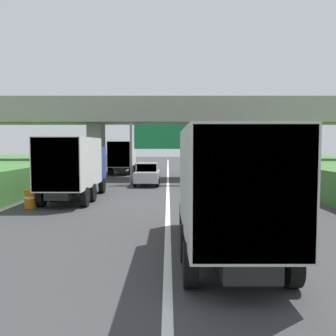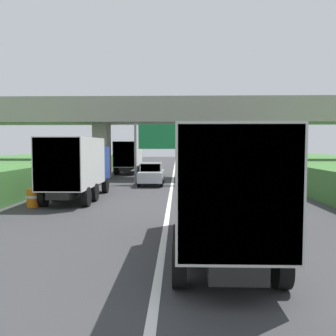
# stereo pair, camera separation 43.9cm
# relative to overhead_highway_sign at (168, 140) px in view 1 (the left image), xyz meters

# --- Properties ---
(lane_centre_stripe) EXTENTS (0.20, 100.12, 0.01)m
(lane_centre_stripe) POSITION_rel_overhead_highway_sign_xyz_m (0.00, -2.04, -3.44)
(lane_centre_stripe) COLOR white
(lane_centre_stripe) RESTS_ON ground
(overpass_bridge) EXTENTS (40.00, 4.80, 7.25)m
(overpass_bridge) POSITION_rel_overhead_highway_sign_xyz_m (0.00, 5.48, 1.96)
(overpass_bridge) COLOR gray
(overpass_bridge) RESTS_ON ground
(overhead_highway_sign) EXTENTS (5.88, 0.18, 4.75)m
(overhead_highway_sign) POSITION_rel_overhead_highway_sign_xyz_m (0.00, 0.00, 0.00)
(overhead_highway_sign) COLOR slate
(overhead_highway_sign) RESTS_ON ground
(truck_blue) EXTENTS (2.44, 7.30, 3.44)m
(truck_blue) POSITION_rel_overhead_highway_sign_xyz_m (-5.14, -7.84, -1.51)
(truck_blue) COLOR black
(truck_blue) RESTS_ON ground
(truck_white) EXTENTS (2.44, 7.30, 3.44)m
(truck_white) POSITION_rel_overhead_highway_sign_xyz_m (-4.88, 10.94, -1.51)
(truck_white) COLOR black
(truck_white) RESTS_ON ground
(truck_red) EXTENTS (2.44, 7.30, 3.44)m
(truck_red) POSITION_rel_overhead_highway_sign_xyz_m (1.55, -17.72, -1.51)
(truck_red) COLOR black
(truck_red) RESTS_ON ground
(car_silver) EXTENTS (1.86, 4.10, 1.72)m
(car_silver) POSITION_rel_overhead_highway_sign_xyz_m (-1.56, -0.58, -2.59)
(car_silver) COLOR #B2B5B7
(car_silver) RESTS_ON ground
(construction_barrel_3) EXTENTS (0.57, 0.57, 0.90)m
(construction_barrel_3) POSITION_rel_overhead_highway_sign_xyz_m (-6.64, -10.43, -2.99)
(construction_barrel_3) COLOR orange
(construction_barrel_3) RESTS_ON ground
(construction_barrel_4) EXTENTS (0.57, 0.57, 0.90)m
(construction_barrel_4) POSITION_rel_overhead_highway_sign_xyz_m (-6.72, -5.31, -2.99)
(construction_barrel_4) COLOR orange
(construction_barrel_4) RESTS_ON ground
(construction_barrel_5) EXTENTS (0.57, 0.57, 0.90)m
(construction_barrel_5) POSITION_rel_overhead_highway_sign_xyz_m (-6.65, -0.20, -2.99)
(construction_barrel_5) COLOR orange
(construction_barrel_5) RESTS_ON ground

